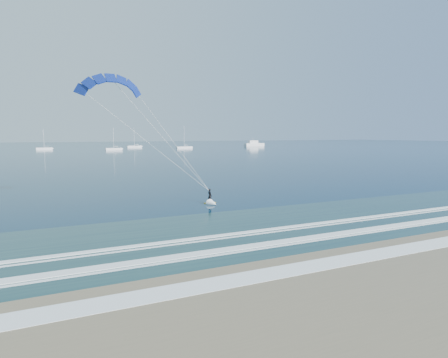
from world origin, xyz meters
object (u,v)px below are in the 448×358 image
sailboat_5 (184,147)px  sailboat_4 (134,146)px  motor_yacht (254,144)px  sailboat_2 (44,149)px  sailboat_3 (114,149)px  kitesurfer_rig (161,136)px

sailboat_5 → sailboat_4: bearing=127.0°
motor_yacht → sailboat_2: size_ratio=1.31×
motor_yacht → sailboat_3: (-104.91, -28.35, -0.93)m
motor_yacht → sailboat_3: 108.67m
sailboat_3 → kitesurfer_rig: bearing=-99.1°
sailboat_2 → sailboat_3: size_ratio=0.93×
kitesurfer_rig → sailboat_2: size_ratio=1.56×
sailboat_3 → sailboat_5: size_ratio=0.91×
sailboat_3 → sailboat_5: 44.05m
sailboat_5 → motor_yacht: bearing=19.0°
motor_yacht → sailboat_2: (-138.64, -5.15, -0.94)m
sailboat_4 → sailboat_5: size_ratio=0.96×
kitesurfer_rig → motor_yacht: (133.27, 205.29, -6.84)m
sailboat_2 → sailboat_3: bearing=-34.5°
sailboat_4 → sailboat_3: bearing=-118.4°
motor_yacht → sailboat_4: bearing=173.7°
kitesurfer_rig → sailboat_4: (48.80, 214.68, -7.77)m
kitesurfer_rig → sailboat_2: bearing=91.5°
motor_yacht → sailboat_5: (-61.45, -21.12, -0.93)m
kitesurfer_rig → motor_yacht: kitesurfer_rig is taller
sailboat_2 → kitesurfer_rig: bearing=-88.5°
kitesurfer_rig → sailboat_2: 200.36m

